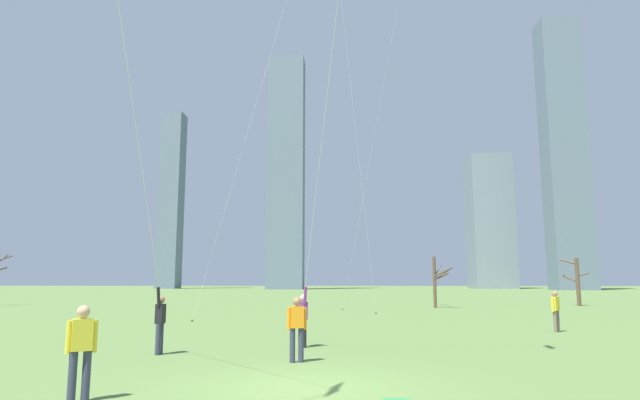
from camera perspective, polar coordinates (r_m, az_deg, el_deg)
name	(u,v)px	position (r m, az deg, el deg)	size (l,w,h in m)	color
ground_plane	(302,388)	(10.89, -1.95, -19.44)	(400.00, 400.00, 0.00)	#5B7A3D
kite_flyer_foreground_right_blue	(313,235)	(16.03, -0.79, -3.72)	(2.61, 7.12, 16.66)	black
kite_flyer_foreground_left_green	(148,232)	(13.92, -17.90, -3.27)	(1.94, 9.94, 11.13)	#33384C
bystander_far_off_by_trees	(81,348)	(10.39, -24.16, -14.19)	(0.44, 0.36, 1.62)	#33384C
bystander_strolling_midfield	(297,326)	(13.99, -2.50, -13.28)	(0.49, 0.28, 1.62)	#33384C
bystander_watching_nearby	(556,309)	(23.92, 23.88, -10.62)	(0.39, 0.38, 1.62)	#726656
distant_kite_drifting_right_red	(285,5)	(34.21, -3.76, 20.06)	(5.22, 3.06, 20.43)	red
bare_tree_left_of_center	(577,280)	(49.06, 25.74, -7.71)	(2.12, 1.56, 3.89)	brown
bare_tree_right_of_center	(436,280)	(42.09, 12.31, -8.36)	(1.30, 2.72, 3.87)	brown
skyline_slender_spire	(171,199)	(146.71, -15.60, 0.07)	(5.39, 5.55, 46.73)	slate
skyline_short_annex	(489,222)	(147.34, 17.66, -2.25)	(10.47, 11.41, 34.64)	gray
skyline_mid_tower_left	(286,171)	(131.66, -3.64, 3.12)	(8.77, 5.87, 57.51)	slate
skyline_wide_slab	(564,152)	(133.81, 24.62, 4.72)	(8.65, 6.77, 62.15)	slate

